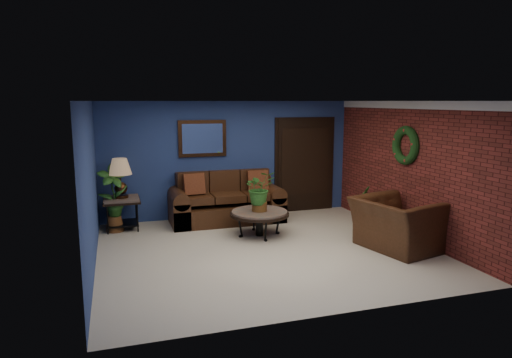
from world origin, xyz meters
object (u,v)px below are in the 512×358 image
object	(u,v)px
table_lamp	(120,173)
armchair	(398,224)
coffee_table	(259,214)
end_table	(122,205)
sofa	(226,205)
side_chair	(265,191)

from	to	relation	value
table_lamp	armchair	world-z (taller)	table_lamp
coffee_table	end_table	size ratio (longest dim) A/B	1.58
sofa	coffee_table	xyz separation A→B (m)	(0.35, -1.25, 0.07)
end_table	table_lamp	size ratio (longest dim) A/B	0.94
armchair	sofa	bearing A→B (deg)	27.94
sofa	table_lamp	size ratio (longest dim) A/B	3.13
sofa	side_chair	bearing A→B (deg)	2.32
table_lamp	armchair	size ratio (longest dim) A/B	0.56
coffee_table	armchair	xyz separation A→B (m)	(2.00, -1.45, 0.02)
coffee_table	armchair	world-z (taller)	armchair
end_table	table_lamp	bearing A→B (deg)	-45.00
side_chair	table_lamp	bearing A→B (deg)	173.66
sofa	end_table	xyz separation A→B (m)	(-2.10, -0.04, 0.15)
armchair	end_table	bearing A→B (deg)	46.00
end_table	armchair	size ratio (longest dim) A/B	0.52
table_lamp	side_chair	world-z (taller)	table_lamp
sofa	end_table	world-z (taller)	sofa
coffee_table	side_chair	world-z (taller)	side_chair
coffee_table	table_lamp	bearing A→B (deg)	153.64
end_table	side_chair	distance (m)	2.99
sofa	armchair	bearing A→B (deg)	-48.89
side_chair	armchair	distance (m)	3.10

